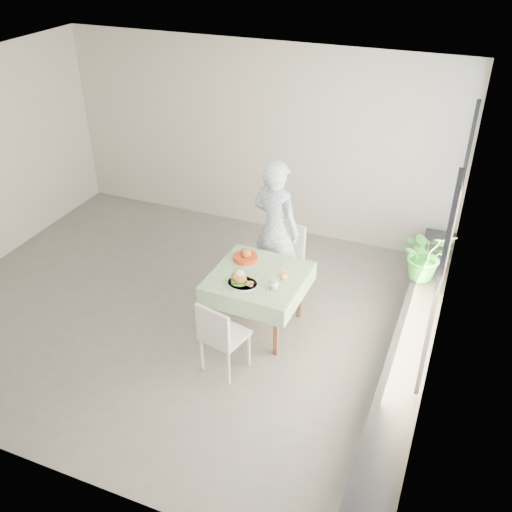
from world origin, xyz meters
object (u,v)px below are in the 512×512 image
at_px(cafe_table, 258,295).
at_px(juice_cup_orange, 284,275).
at_px(potted_plant, 425,254).
at_px(chair_near, 224,349).
at_px(main_dish, 241,280).
at_px(diner, 276,229).
at_px(chair_far, 280,274).

height_order(cafe_table, juice_cup_orange, juice_cup_orange).
bearing_deg(potted_plant, chair_near, -133.76).
distance_m(cafe_table, main_dish, 0.44).
height_order(chair_near, diner, diner).
bearing_deg(chair_near, diner, 90.86).
bearing_deg(main_dish, cafe_table, 65.91).
height_order(main_dish, juice_cup_orange, juice_cup_orange).
distance_m(diner, potted_plant, 1.81).
xyz_separation_m(chair_near, main_dish, (-0.05, 0.57, 0.52)).
bearing_deg(cafe_table, chair_near, -94.47).
relative_size(chair_near, potted_plant, 1.38).
distance_m(cafe_table, potted_plant, 2.03).
height_order(chair_far, potted_plant, potted_plant).
height_order(chair_near, main_dish, main_dish).
distance_m(main_dish, juice_cup_orange, 0.49).
bearing_deg(potted_plant, main_dish, -144.83).
xyz_separation_m(chair_near, diner, (-0.02, 1.61, 0.63)).
height_order(diner, potted_plant, diner).
bearing_deg(diner, potted_plant, -156.07).
relative_size(juice_cup_orange, potted_plant, 0.38).
distance_m(chair_far, potted_plant, 1.81).
relative_size(cafe_table, chair_near, 1.20).
bearing_deg(chair_far, potted_plant, 9.46).
height_order(juice_cup_orange, potted_plant, potted_plant).
distance_m(chair_near, main_dish, 0.77).
bearing_deg(chair_far, cafe_table, -90.29).
height_order(cafe_table, main_dish, main_dish).
xyz_separation_m(cafe_table, main_dish, (-0.11, -0.25, 0.34)).
bearing_deg(chair_far, main_dish, -96.59).
bearing_deg(diner, juice_cup_orange, 132.85).
bearing_deg(juice_cup_orange, diner, 116.59).
bearing_deg(juice_cup_orange, potted_plant, 35.46).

